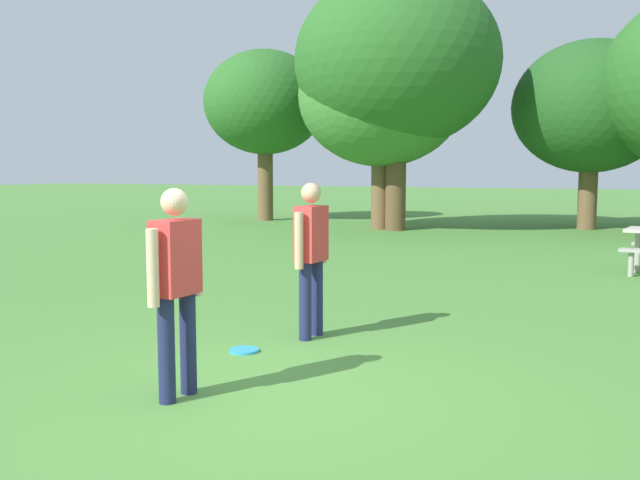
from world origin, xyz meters
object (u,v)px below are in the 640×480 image
tree_broad_center (381,96)px  tree_tall_left (265,103)px  tree_slender_mid (591,107)px  frisbee (244,350)px  tree_far_right (397,62)px  person_thrower (311,249)px  person_catcher (176,279)px

tree_broad_center → tree_tall_left: bearing=159.9°
tree_slender_mid → tree_broad_center: bearing=-157.0°
frisbee → tree_slender_mid: size_ratio=0.05×
tree_tall_left → tree_far_right: tree_far_right is taller
person_thrower → tree_broad_center: bearing=105.5°
person_thrower → tree_far_right: bearing=103.5°
frisbee → tree_broad_center: size_ratio=0.05×
person_thrower → tree_broad_center: tree_broad_center is taller
frisbee → tree_slender_mid: 16.57m
person_thrower → tree_tall_left: (-8.34, 14.59, 3.06)m
person_catcher → tree_far_right: (-2.89, 14.84, 3.86)m
person_thrower → frisbee: person_thrower is taller
tree_broad_center → tree_slender_mid: 6.10m
frisbee → tree_broad_center: tree_broad_center is taller
person_thrower → tree_far_right: (-3.05, 12.66, 3.86)m
tree_tall_left → tree_broad_center: (4.77, -1.74, -0.12)m
person_thrower → tree_broad_center: 13.65m
person_catcher → frisbee: bearing=98.7°
tree_slender_mid → tree_tall_left: bearing=-176.5°
frisbee → person_thrower: bearing=65.0°
frisbee → tree_slender_mid: tree_slender_mid is taller
frisbee → tree_far_right: (-2.68, 13.45, 4.79)m
tree_broad_center → tree_far_right: 1.07m
person_thrower → tree_slender_mid: bearing=82.4°
person_catcher → tree_tall_left: (-8.19, 16.77, 3.06)m
tree_tall_left → tree_broad_center: bearing=-20.1°
tree_tall_left → tree_far_right: 5.69m
tree_far_right → tree_slender_mid: (5.09, 2.56, -1.25)m
tree_tall_left → tree_broad_center: size_ratio=0.97×
person_thrower → tree_far_right: tree_far_right is taller
person_thrower → tree_tall_left: 17.08m
frisbee → tree_broad_center: bearing=103.2°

